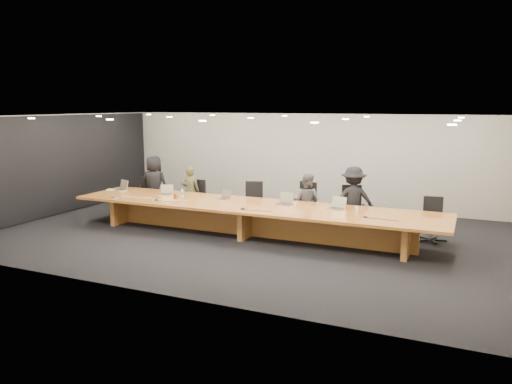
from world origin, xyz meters
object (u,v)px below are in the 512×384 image
(av_box, at_px, (115,197))
(mic_center, at_px, (243,208))
(laptop_a, at_px, (120,185))
(mic_right, at_px, (365,217))
(conference_table, at_px, (251,214))
(person_c, at_px, (307,201))
(chair_far_left, at_px, (145,194))
(person_a, at_px, (154,184))
(person_d, at_px, (353,200))
(paper_cup_far, at_px, (357,209))
(laptop_c, at_px, (224,194))
(chair_far_right, at_px, (432,219))
(laptop_d, at_px, (284,198))
(amber_mug, at_px, (175,196))
(chair_left, at_px, (195,198))
(chair_right, at_px, (352,209))
(mic_left, at_px, (156,200))
(water_bottle, at_px, (182,193))
(chair_mid_right, at_px, (303,204))
(person_b, at_px, (190,191))
(paper_cup_near, at_px, (295,205))
(laptop_b, at_px, (166,190))
(laptop_e, at_px, (336,203))
(chair_mid_left, at_px, (253,202))

(av_box, relative_size, mic_center, 1.33)
(laptop_a, xyz_separation_m, mic_right, (6.84, -0.60, -0.13))
(conference_table, height_order, person_c, person_c)
(chair_far_left, xyz_separation_m, person_a, (0.36, -0.01, 0.31))
(person_d, height_order, paper_cup_far, person_d)
(conference_table, height_order, laptop_c, laptop_c)
(chair_far_right, bearing_deg, laptop_d, -169.91)
(conference_table, xyz_separation_m, mic_center, (0.04, -0.54, 0.25))
(laptop_c, relative_size, amber_mug, 2.65)
(person_c, distance_m, laptop_d, 0.91)
(chair_left, xyz_separation_m, laptop_c, (1.40, -0.98, 0.36))
(chair_right, bearing_deg, chair_left, 159.47)
(laptop_c, bearing_deg, mic_left, -134.43)
(chair_far_left, distance_m, paper_cup_far, 6.45)
(chair_left, bearing_deg, av_box, -120.26)
(person_a, bearing_deg, water_bottle, 136.28)
(chair_mid_right, relative_size, person_b, 0.82)
(person_b, relative_size, laptop_a, 3.87)
(paper_cup_near, bearing_deg, chair_right, 46.12)
(laptop_b, distance_m, laptop_c, 1.66)
(conference_table, distance_m, paper_cup_near, 1.09)
(chair_right, bearing_deg, laptop_c, 177.25)
(person_b, xyz_separation_m, laptop_e, (4.35, -0.88, 0.19))
(chair_far_left, height_order, laptop_b, chair_far_left)
(chair_mid_right, relative_size, person_c, 0.82)
(chair_far_right, bearing_deg, person_a, 174.89)
(chair_mid_right, bearing_deg, paper_cup_near, -67.05)
(conference_table, distance_m, chair_left, 2.67)
(chair_mid_left, distance_m, water_bottle, 1.87)
(person_c, height_order, laptop_d, person_c)
(chair_right, bearing_deg, person_c, 167.75)
(chair_mid_right, height_order, laptop_c, chair_mid_right)
(paper_cup_near, distance_m, paper_cup_far, 1.42)
(chair_far_left, relative_size, laptop_e, 2.84)
(chair_right, xyz_separation_m, paper_cup_near, (-1.08, -1.12, 0.22))
(chair_mid_left, bearing_deg, water_bottle, -163.91)
(av_box, bearing_deg, amber_mug, 37.54)
(conference_table, distance_m, av_box, 3.56)
(amber_mug, bearing_deg, person_a, 140.29)
(laptop_c, distance_m, paper_cup_far, 3.37)
(conference_table, relative_size, paper_cup_near, 95.94)
(av_box, bearing_deg, chair_left, 75.61)
(person_a, height_order, mic_center, person_a)
(paper_cup_near, height_order, paper_cup_far, paper_cup_far)
(person_a, bearing_deg, chair_right, 170.67)
(chair_left, relative_size, laptop_b, 3.08)
(amber_mug, bearing_deg, mic_right, -2.45)
(conference_table, relative_size, chair_right, 7.80)
(chair_far_right, relative_size, water_bottle, 5.25)
(person_c, bearing_deg, chair_mid_right, -43.46)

